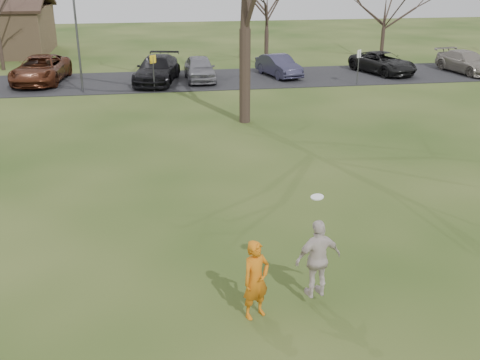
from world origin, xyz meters
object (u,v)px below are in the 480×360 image
at_px(car_2, 41,69).
at_px(lamp_post, 76,20).
at_px(car_7, 466,62).
at_px(car_3, 157,69).
at_px(car_5, 279,66).
at_px(player_defender, 256,280).
at_px(car_4, 200,68).
at_px(catching_play, 318,259).
at_px(car_6, 383,63).

distance_m(car_2, lamp_post, 5.16).
bearing_deg(car_7, car_3, 170.07).
bearing_deg(car_5, player_defender, -119.30).
xyz_separation_m(car_4, catching_play, (0.23, -24.52, 0.34)).
distance_m(car_2, car_4, 9.57).
xyz_separation_m(car_2, car_5, (14.62, -0.38, -0.12)).
height_order(car_4, car_5, car_4).
height_order(car_2, car_4, car_2).
bearing_deg(catching_play, player_defender, -170.17).
height_order(car_4, lamp_post, lamp_post).
distance_m(player_defender, car_2, 26.97).
bearing_deg(catching_play, lamp_post, 107.58).
distance_m(car_5, car_6, 6.95).
bearing_deg(car_5, car_4, 170.18).
relative_size(car_4, car_6, 0.89).
height_order(player_defender, car_4, player_defender).
xyz_separation_m(catching_play, lamp_post, (-7.07, 22.31, 2.86)).
distance_m(player_defender, car_7, 30.82).
xyz_separation_m(car_2, car_4, (9.53, -0.88, -0.06)).
bearing_deg(car_5, catching_play, -116.40).
height_order(car_7, lamp_post, lamp_post).
height_order(car_3, catching_play, catching_play).
relative_size(car_2, catching_play, 2.49).
bearing_deg(catching_play, car_3, 96.63).
xyz_separation_m(car_5, lamp_post, (-11.93, -2.71, 3.26)).
bearing_deg(car_2, player_defender, -65.99).
height_order(car_6, catching_play, catching_play).
bearing_deg(car_5, car_2, 163.11).
bearing_deg(car_2, lamp_post, -43.02).
relative_size(car_2, car_4, 1.32).
xyz_separation_m(car_7, catching_play, (-17.31, -24.26, 0.38)).
relative_size(catching_play, lamp_post, 0.37).
height_order(car_2, car_5, car_2).
xyz_separation_m(car_4, lamp_post, (-6.84, -2.22, 3.19)).
distance_m(player_defender, car_6, 28.43).
xyz_separation_m(player_defender, car_2, (-8.38, 25.64, -0.04)).
bearing_deg(car_4, car_6, 1.73).
bearing_deg(car_3, car_2, -175.92).
bearing_deg(lamp_post, car_3, 25.46).
distance_m(car_4, car_7, 17.54).
distance_m(car_4, lamp_post, 7.86).
xyz_separation_m(player_defender, car_4, (1.16, 24.76, -0.10)).
bearing_deg(lamp_post, car_5, 12.82).
xyz_separation_m(car_2, car_6, (21.57, -0.46, -0.12)).
xyz_separation_m(car_4, car_6, (12.04, 0.42, -0.06)).
distance_m(car_6, car_7, 5.54).
bearing_deg(lamp_post, player_defender, -75.86).
height_order(car_2, car_7, car_2).
height_order(car_4, catching_play, catching_play).
bearing_deg(player_defender, car_2, 82.19).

